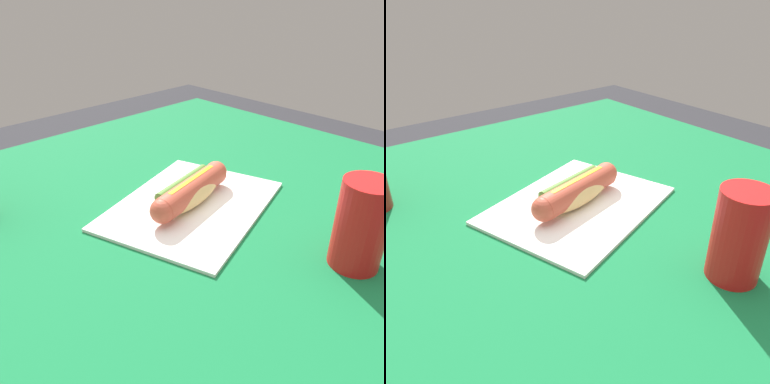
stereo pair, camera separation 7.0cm
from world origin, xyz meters
TOP-DOWN VIEW (x-y plane):
  - dining_table at (0.00, 0.00)m, footprint 1.23×1.00m
  - paper_wrapper at (0.08, -0.02)m, footprint 0.37×0.32m
  - hot_dog at (0.08, -0.02)m, footprint 0.21×0.08m
  - drinking_cup at (0.13, -0.30)m, footprint 0.07×0.07m

SIDE VIEW (x-z plane):
  - dining_table at x=0.00m, z-range 0.26..1.01m
  - paper_wrapper at x=0.08m, z-range 0.76..0.76m
  - hot_dog at x=0.08m, z-range 0.76..0.81m
  - drinking_cup at x=0.13m, z-range 0.76..0.89m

